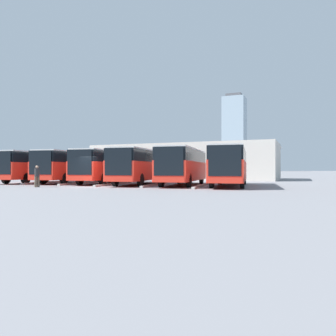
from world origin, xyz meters
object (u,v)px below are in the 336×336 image
object	(u,v)px
bus_2	(141,165)
pedestrian	(37,176)
bus_0	(230,165)
bus_3	(107,166)
bus_5	(37,166)
bus_4	(72,166)
bus_1	(183,165)

from	to	relation	value
bus_2	pedestrian	bearing A→B (deg)	43.39
bus_0	bus_3	distance (m)	12.37
bus_0	bus_3	size ratio (longest dim) A/B	1.00
bus_5	bus_4	bearing A→B (deg)	-179.84
bus_4	bus_0	bearing A→B (deg)	170.96
bus_3	bus_4	size ratio (longest dim) A/B	1.00
bus_5	bus_1	bearing A→B (deg)	173.00
bus_3	bus_2	bearing A→B (deg)	163.22
bus_3	pedestrian	distance (m)	7.85
bus_2	bus_3	size ratio (longest dim) A/B	1.00
bus_1	pedestrian	size ratio (longest dim) A/B	6.33
bus_4	pedestrian	world-z (taller)	bus_4
bus_2	bus_4	size ratio (longest dim) A/B	1.00
pedestrian	bus_3	bearing A→B (deg)	17.70
bus_5	pedestrian	size ratio (longest dim) A/B	6.33
bus_2	bus_3	distance (m)	4.17
bus_1	bus_2	distance (m)	4.13
bus_1	bus_0	bearing A→B (deg)	172.07
bus_0	bus_2	xyz separation A→B (m)	(8.24, 0.23, 0.00)
bus_1	bus_5	world-z (taller)	same
bus_3	bus_5	world-z (taller)	same
bus_1	bus_2	bearing A→B (deg)	-5.27
bus_0	bus_2	size ratio (longest dim) A/B	1.00
bus_3	bus_5	distance (m)	8.28
bus_0	bus_3	xyz separation A→B (m)	(12.36, -0.38, 0.00)
bus_2	bus_4	bearing A→B (deg)	-11.48
bus_2	pedestrian	world-z (taller)	bus_2
bus_1	bus_2	size ratio (longest dim) A/B	1.00
bus_1	bus_4	world-z (taller)	same
bus_3	bus_4	xyz separation A→B (m)	(4.12, 0.15, 0.00)
bus_4	bus_5	xyz separation A→B (m)	(4.12, 0.61, 0.00)
bus_4	bus_3	bearing A→B (deg)	173.87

